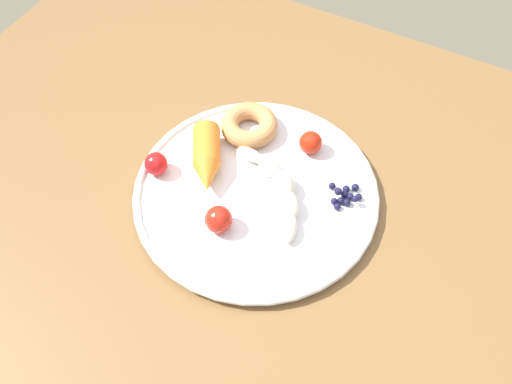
# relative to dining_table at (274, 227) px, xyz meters

# --- Properties ---
(ground_plane) EXTENTS (6.00, 6.00, 0.00)m
(ground_plane) POSITION_rel_dining_table_xyz_m (0.00, 0.00, -0.66)
(ground_plane) COLOR #605B48
(dining_table) EXTENTS (1.24, 0.87, 0.75)m
(dining_table) POSITION_rel_dining_table_xyz_m (0.00, 0.00, 0.00)
(dining_table) COLOR brown
(dining_table) RESTS_ON ground_plane
(plate) EXTENTS (0.36, 0.36, 0.02)m
(plate) POSITION_rel_dining_table_xyz_m (0.03, 0.01, 0.09)
(plate) COLOR silver
(plate) RESTS_ON dining_table
(banana) EXTENTS (0.15, 0.13, 0.03)m
(banana) POSITION_rel_dining_table_xyz_m (-0.00, -0.00, 0.11)
(banana) COLOR beige
(banana) RESTS_ON plate
(carrot_orange) EXTENTS (0.10, 0.12, 0.04)m
(carrot_orange) POSITION_rel_dining_table_xyz_m (0.11, 0.01, 0.12)
(carrot_orange) COLOR orange
(carrot_orange) RESTS_ON plate
(donut) EXTENTS (0.13, 0.13, 0.03)m
(donut) POSITION_rel_dining_table_xyz_m (0.09, -0.09, 0.11)
(donut) COLOR tan
(donut) RESTS_ON plate
(blueberry_pile) EXTENTS (0.05, 0.05, 0.02)m
(blueberry_pile) POSITION_rel_dining_table_xyz_m (-0.09, -0.04, 0.10)
(blueberry_pile) COLOR #191638
(blueberry_pile) RESTS_ON plate
(tomato_near) EXTENTS (0.04, 0.04, 0.04)m
(tomato_near) POSITION_rel_dining_table_xyz_m (-0.01, -0.10, 0.11)
(tomato_near) COLOR red
(tomato_near) RESTS_ON plate
(tomato_mid) EXTENTS (0.03, 0.03, 0.03)m
(tomato_mid) POSITION_rel_dining_table_xyz_m (0.18, 0.05, 0.11)
(tomato_mid) COLOR red
(tomato_mid) RESTS_ON plate
(tomato_far) EXTENTS (0.04, 0.04, 0.04)m
(tomato_far) POSITION_rel_dining_table_xyz_m (0.04, 0.09, 0.11)
(tomato_far) COLOR red
(tomato_far) RESTS_ON plate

